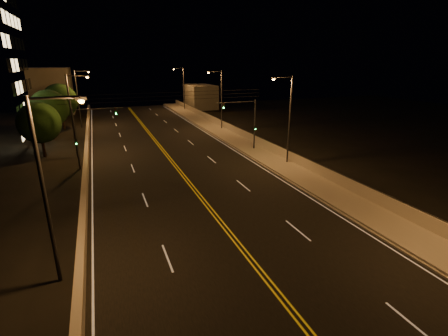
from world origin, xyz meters
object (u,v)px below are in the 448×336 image
object	(u,v)px
streetlight_5	(74,111)
tree_1	(49,108)
streetlight_1	(288,115)
traffic_signal_right	(248,120)
streetlight_2	(220,97)
tree_2	(60,101)
tree_0	(39,123)
streetlight_6	(79,95)
streetlight_3	(183,86)
traffic_signal_left	(85,131)
streetlight_4	(48,182)

from	to	relation	value
streetlight_5	tree_1	distance (m)	12.36
streetlight_1	traffic_signal_right	bearing A→B (deg)	102.56
streetlight_2	tree_2	world-z (taller)	streetlight_2
tree_0	tree_2	xyz separation A→B (m)	(0.96, 17.68, 0.64)
streetlight_1	streetlight_6	size ratio (longest dim) A/B	1.00
tree_0	traffic_signal_right	bearing A→B (deg)	-15.59
streetlight_1	streetlight_3	size ratio (longest dim) A/B	1.00
streetlight_1	streetlight_6	world-z (taller)	same
streetlight_3	tree_2	size ratio (longest dim) A/B	1.27
streetlight_5	tree_2	size ratio (longest dim) A/B	1.27
streetlight_1	tree_1	distance (m)	34.46
streetlight_2	traffic_signal_right	distance (m)	13.99
traffic_signal_right	streetlight_3	bearing A→B (deg)	87.76
streetlight_1	streetlight_3	bearing A→B (deg)	90.00
traffic_signal_left	tree_2	world-z (taller)	tree_2
streetlight_1	tree_2	xyz separation A→B (m)	(-24.48, 31.06, -0.76)
streetlight_6	traffic_signal_left	world-z (taller)	streetlight_6
streetlight_5	traffic_signal_left	world-z (taller)	streetlight_5
streetlight_1	tree_2	size ratio (longest dim) A/B	1.27
traffic_signal_left	tree_1	world-z (taller)	tree_1
streetlight_4	streetlight_6	world-z (taller)	same
traffic_signal_left	tree_2	size ratio (longest dim) A/B	0.86
streetlight_4	traffic_signal_right	world-z (taller)	streetlight_4
streetlight_5	streetlight_6	distance (m)	19.31
traffic_signal_right	streetlight_2	bearing A→B (deg)	83.84
streetlight_3	traffic_signal_left	xyz separation A→B (m)	(-20.37, -38.14, -1.44)
streetlight_4	traffic_signal_right	xyz separation A→B (m)	(19.97, 19.87, -1.44)
streetlight_3	tree_1	distance (m)	33.27
streetlight_2	tree_2	size ratio (longest dim) A/B	1.27
tree_1	tree_2	size ratio (longest dim) A/B	0.95
streetlight_6	traffic_signal_right	bearing A→B (deg)	-50.51
streetlight_6	traffic_signal_left	size ratio (longest dim) A/B	1.48
traffic_signal_right	tree_0	xyz separation A→B (m)	(-23.94, 6.68, 0.04)
streetlight_3	tree_0	distance (m)	40.48
streetlight_3	tree_0	xyz separation A→B (m)	(-25.44, -31.46, -1.41)
streetlight_3	tree_2	world-z (taller)	streetlight_3
streetlight_3	traffic_signal_right	xyz separation A→B (m)	(-1.49, -38.14, -1.44)
streetlight_1	streetlight_3	distance (m)	44.84
streetlight_3	tree_2	xyz separation A→B (m)	(-24.48, -13.78, -0.76)
streetlight_1	streetlight_4	xyz separation A→B (m)	(-21.47, -13.16, 0.00)
streetlight_2	tree_0	distance (m)	26.46
streetlight_2	streetlight_5	xyz separation A→B (m)	(-21.47, -8.91, 0.00)
streetlight_4	tree_1	bearing A→B (deg)	96.08
traffic_signal_left	traffic_signal_right	bearing A→B (deg)	0.00
streetlight_3	streetlight_6	distance (m)	25.58
streetlight_1	traffic_signal_right	xyz separation A→B (m)	(-1.49, 6.70, -1.44)
streetlight_1	traffic_signal_right	size ratio (longest dim) A/B	1.48
traffic_signal_right	traffic_signal_left	xyz separation A→B (m)	(-18.88, 0.00, 0.00)
streetlight_6	tree_2	distance (m)	3.11
streetlight_2	streetlight_3	xyz separation A→B (m)	(0.00, 24.31, 0.00)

